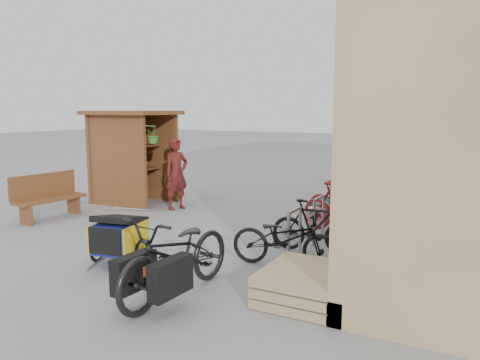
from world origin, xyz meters
The scene contains 17 objects.
ground centered at (0.00, 0.00, 0.00)m, with size 80.00×80.00×0.00m, color gray.
kiosk centered at (-3.28, 2.47, 1.55)m, with size 2.49×1.65×2.40m.
bike_rack centered at (2.30, 2.40, 0.52)m, with size 0.05×5.35×0.86m.
pallet_stack centered at (3.00, -1.40, 0.21)m, with size 1.00×1.20×0.40m.
bench centered at (-3.68, 0.18, 0.52)m, with size 0.66×1.65×1.02m.
shopping_carts centered at (3.00, 6.60, 0.65)m, with size 0.62×1.72×1.11m.
child_trailer centered at (-0.10, -1.43, 0.46)m, with size 0.91×1.45×0.84m.
cargo_bike centered at (1.51, -2.10, 0.56)m, with size 0.88×2.19×1.13m.
person_kiosk centered at (-1.73, 2.36, 0.88)m, with size 0.64×0.42×1.76m, color maroon.
bike_0 centered at (2.28, -0.32, 0.45)m, with size 0.60×1.71×0.90m, color black.
bike_1 centered at (2.44, 0.57, 0.46)m, with size 0.43×1.52×0.92m, color black.
bike_2 centered at (2.31, 1.52, 0.41)m, with size 0.54×1.55×0.81m, color #CC8494.
bike_3 centered at (2.45, 2.01, 0.50)m, with size 0.47×1.67×1.01m, color maroon.
bike_4 centered at (2.45, 2.70, 0.46)m, with size 0.61×1.74×0.92m, color #208275.
bike_5 centered at (2.17, 3.08, 0.44)m, with size 0.42×1.47×0.88m, color maroon.
bike_6 centered at (2.48, 3.95, 0.45)m, with size 0.60×1.73×0.91m, color silver.
bike_7 centered at (2.23, 4.56, 0.49)m, with size 0.46×1.62×0.97m, color black.
Camera 1 is at (4.99, -6.84, 2.43)m, focal length 35.00 mm.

